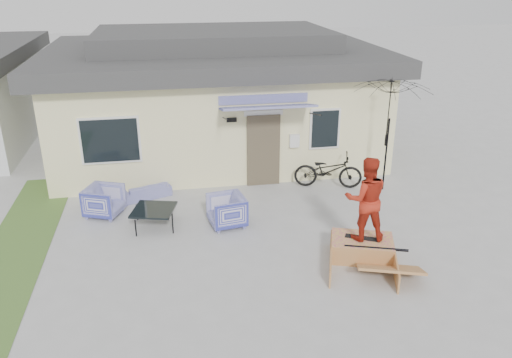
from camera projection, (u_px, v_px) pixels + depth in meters
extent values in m
plane|color=#A0A0A0|center=(257.00, 269.00, 10.83)|extent=(90.00, 90.00, 0.00)
cube|color=#3E6028|center=(20.00, 244.00, 11.79)|extent=(1.40, 8.00, 0.01)
cube|color=beige|center=(215.00, 106.00, 17.53)|extent=(10.00, 7.00, 3.00)
cube|color=#353535|center=(213.00, 54.00, 16.86)|extent=(10.80, 7.80, 0.50)
cube|color=#353535|center=(213.00, 37.00, 16.65)|extent=(7.50, 4.50, 0.60)
cube|color=brown|center=(263.00, 151.00, 14.65)|extent=(0.95, 0.08, 2.10)
cube|color=white|center=(110.00, 140.00, 13.75)|extent=(1.60, 0.06, 1.30)
cube|color=white|center=(325.00, 129.00, 14.75)|extent=(0.90, 0.06, 1.20)
cube|color=#242B96|center=(267.00, 107.00, 13.65)|extent=(2.50, 1.09, 0.29)
imported|color=#242B96|center=(146.00, 188.00, 14.11)|extent=(1.40, 0.84, 0.53)
imported|color=#242B96|center=(104.00, 200.00, 13.02)|extent=(1.04, 1.07, 0.86)
imported|color=#242B96|center=(227.00, 209.00, 12.50)|extent=(0.91, 0.96, 0.86)
cube|color=black|center=(154.00, 218.00, 12.51)|extent=(1.19, 1.19, 0.48)
imported|color=black|center=(328.00, 167.00, 14.65)|extent=(2.05, 1.19, 1.24)
cylinder|color=black|center=(386.00, 155.00, 14.32)|extent=(0.05, 0.05, 2.10)
imported|color=black|center=(388.00, 131.00, 14.06)|extent=(2.66, 2.56, 0.90)
cube|color=black|center=(362.00, 237.00, 11.13)|extent=(0.74, 0.51, 0.05)
imported|color=#AB2716|center=(366.00, 198.00, 10.77)|extent=(1.00, 0.83, 1.86)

